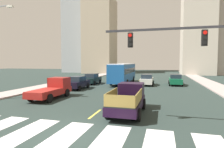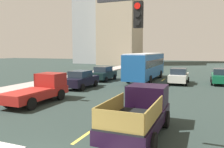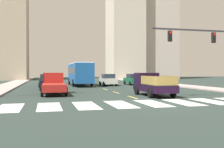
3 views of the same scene
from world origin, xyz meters
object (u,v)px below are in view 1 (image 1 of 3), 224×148
Objects in this scene: sedan_near_right at (147,80)px; sedan_near_left at (92,79)px; sedan_far at (78,83)px; sedan_mid at (175,80)px; pickup_stakebed at (129,99)px; pickup_dark at (53,89)px; city_bus at (123,72)px.

sedan_near_right and sedan_near_left have the same top height.
sedan_near_right is at bearing 35.41° from sedan_far.
sedan_far is 1.00× the size of sedan_mid.
pickup_stakebed is 12.86m from sedan_far.
pickup_dark is (-8.23, 3.25, -0.02)m from pickup_stakebed.
sedan_near_left is at bearing -177.85° from sedan_near_right.
sedan_near_left is at bearing -158.56° from city_bus.
pickup_stakebed is at bearing -21.41° from pickup_dark.
sedan_near_right is (4.03, -1.18, -1.09)m from city_bus.
pickup_dark reaches higher than sedan_mid.
city_bus is at bearing 104.78° from pickup_stakebed.
city_bus is 4.34m from sedan_near_right.
sedan_near_right is at bearing 1.66° from sedan_near_left.
pickup_stakebed is 17.92m from sedan_near_left.
sedan_mid is (12.82, 7.92, 0.00)m from sedan_far.
pickup_stakebed is at bearing -50.79° from sedan_far.
pickup_dark is at bearing -89.82° from sedan_near_left.
pickup_dark is 14.82m from city_bus.
sedan_near_right is 8.83m from sedan_near_left.
sedan_near_right is at bearing -164.86° from sedan_mid.
sedan_near_right is 1.00× the size of sedan_mid.
pickup_stakebed reaches higher than sedan_near_right.
pickup_stakebed is 1.00× the size of pickup_dark.
sedan_near_left is 1.00× the size of sedan_mid.
sedan_near_right is at bearing 91.77° from pickup_stakebed.
sedan_far is (0.27, -6.00, 0.00)m from sedan_near_left.
pickup_stakebed is 18.03m from sedan_mid.
city_bus is 2.45× the size of sedan_mid.
city_bus is 5.23m from sedan_near_left.
sedan_mid is at bearing 1.06° from city_bus.
pickup_stakebed is 1.18× the size of sedan_near_right.
city_bus reaches higher than sedan_near_right.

